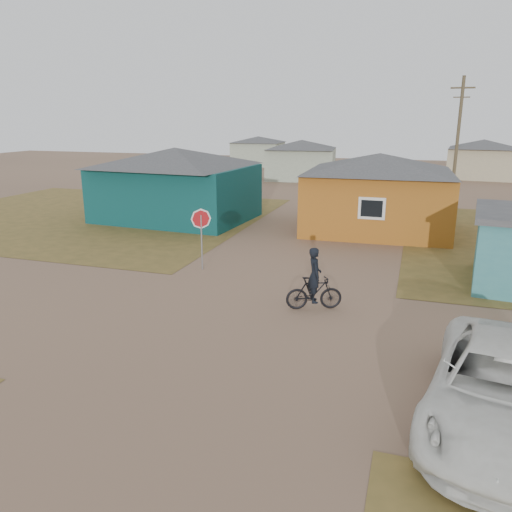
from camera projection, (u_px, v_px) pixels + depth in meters
The scene contains 12 objects.
ground at pixel (236, 332), 13.54m from camera, with size 120.00×120.00×0.00m, color #84634C.
grass_nw at pixel (90, 215), 29.59m from camera, with size 20.00×18.00×0.00m, color brown.
house_teal at pixel (176, 183), 27.87m from camera, with size 8.93×7.08×4.00m.
house_yellow at pixel (378, 191), 25.10m from camera, with size 7.72×6.76×3.90m.
house_pale_west at pixel (301, 159), 45.98m from camera, with size 7.04×6.15×3.60m.
house_beige_east at pixel (482, 158), 46.75m from camera, with size 6.95×6.05×3.60m.
house_pale_north at pixel (258, 150), 59.37m from camera, with size 6.28×5.81×3.40m.
utility_pole_near at pixel (457, 142), 30.67m from camera, with size 1.40×0.20×8.00m.
utility_pole_far at pixel (458, 134), 45.04m from camera, with size 1.40×0.20×8.00m.
stop_sign at pixel (201, 225), 18.62m from camera, with size 0.76×0.21×2.35m.
cyclist at pixel (314, 287), 14.96m from camera, with size 1.76×1.08×1.92m.
vehicle at pixel (505, 389), 9.18m from camera, with size 2.62×5.69×1.58m, color white.
Camera 1 is at (4.34, -11.72, 5.63)m, focal length 35.00 mm.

